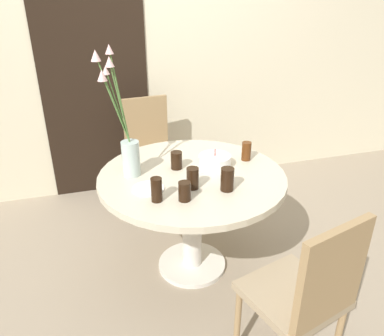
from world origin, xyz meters
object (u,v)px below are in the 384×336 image
(birthday_cake, at_px, (215,161))
(side_plate, at_px, (148,188))
(drink_glass_1, at_px, (246,151))
(drink_glass_2, at_px, (176,160))
(chair_far_back, at_px, (150,146))
(drink_glass_0, at_px, (227,179))
(drink_glass_3, at_px, (157,190))
(chair_right_flank, at_px, (307,292))
(flower_vase, at_px, (125,138))
(drink_glass_5, at_px, (185,191))
(drink_glass_4, at_px, (193,178))

(birthday_cake, height_order, side_plate, birthday_cake)
(drink_glass_1, bearing_deg, drink_glass_2, 179.30)
(chair_far_back, distance_m, drink_glass_1, 1.02)
(drink_glass_0, bearing_deg, drink_glass_3, -179.52)
(chair_far_back, height_order, drink_glass_0, chair_far_back)
(chair_far_back, relative_size, drink_glass_2, 8.35)
(drink_glass_0, distance_m, drink_glass_3, 0.40)
(side_plate, bearing_deg, drink_glass_3, -81.57)
(drink_glass_0, bearing_deg, chair_right_flank, -79.76)
(drink_glass_0, height_order, drink_glass_3, same)
(birthday_cake, distance_m, drink_glass_1, 0.24)
(flower_vase, bearing_deg, drink_glass_3, -73.67)
(flower_vase, bearing_deg, birthday_cake, -4.86)
(drink_glass_3, xyz_separation_m, drink_glass_5, (0.14, -0.04, -0.01))
(drink_glass_4, relative_size, drink_glass_5, 1.18)
(drink_glass_0, bearing_deg, drink_glass_2, 119.44)
(drink_glass_0, relative_size, drink_glass_5, 1.26)
(drink_glass_2, bearing_deg, chair_right_flank, -72.59)
(chair_far_back, distance_m, chair_right_flank, 1.91)
(drink_glass_0, xyz_separation_m, drink_glass_5, (-0.26, -0.04, -0.01))
(drink_glass_3, bearing_deg, drink_glass_0, 0.48)
(chair_right_flank, relative_size, flower_vase, 1.22)
(chair_far_back, distance_m, drink_glass_3, 1.25)
(birthday_cake, xyz_separation_m, side_plate, (-0.46, -0.17, -0.03))
(birthday_cake, height_order, drink_glass_5, birthday_cake)
(chair_far_back, height_order, side_plate, chair_far_back)
(side_plate, bearing_deg, flower_vase, 111.02)
(drink_glass_1, xyz_separation_m, drink_glass_4, (-0.45, -0.27, 0.00))
(flower_vase, bearing_deg, side_plate, -68.98)
(chair_right_flank, distance_m, drink_glass_2, 1.10)
(chair_right_flank, xyz_separation_m, drink_glass_4, (-0.30, 0.75, 0.24))
(chair_far_back, height_order, drink_glass_2, chair_far_back)
(side_plate, relative_size, drink_glass_3, 1.35)
(chair_right_flank, height_order, drink_glass_0, chair_right_flank)
(side_plate, height_order, drink_glass_0, drink_glass_0)
(drink_glass_5, bearing_deg, chair_far_back, 87.99)
(chair_far_back, height_order, drink_glass_5, chair_far_back)
(drink_glass_3, bearing_deg, drink_glass_5, -13.91)
(birthday_cake, distance_m, flower_vase, 0.59)
(drink_glass_3, bearing_deg, flower_vase, 106.33)
(birthday_cake, distance_m, drink_glass_5, 0.46)
(chair_far_back, xyz_separation_m, side_plate, (-0.21, -1.07, 0.19))
(drink_glass_0, height_order, drink_glass_1, drink_glass_0)
(flower_vase, relative_size, drink_glass_1, 6.19)
(drink_glass_2, height_order, drink_glass_4, drink_glass_4)
(drink_glass_2, height_order, drink_glass_5, drink_glass_2)
(flower_vase, height_order, drink_glass_0, flower_vase)
(drink_glass_2, xyz_separation_m, drink_glass_5, (-0.06, -0.40, -0.00))
(birthday_cake, xyz_separation_m, flower_vase, (-0.55, 0.05, 0.20))
(birthday_cake, xyz_separation_m, drink_glass_4, (-0.22, -0.23, 0.02))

